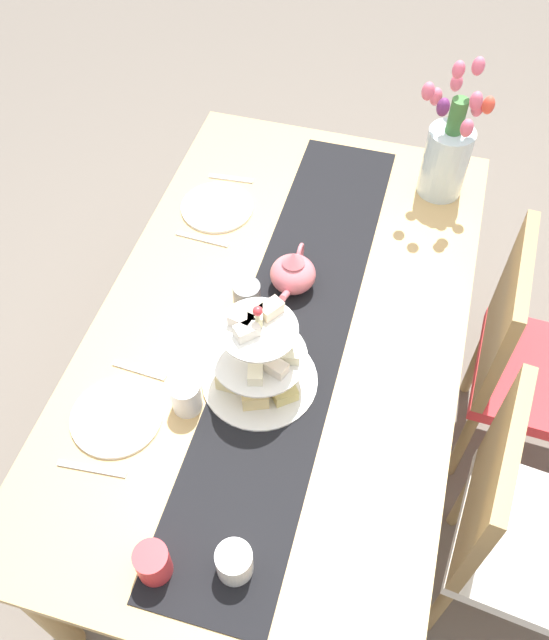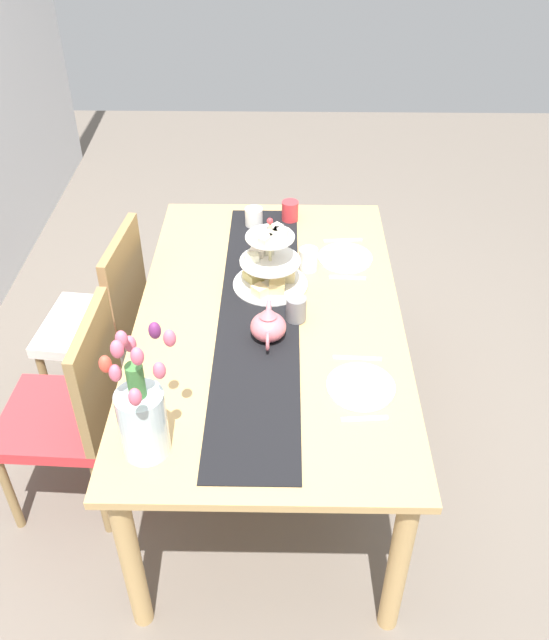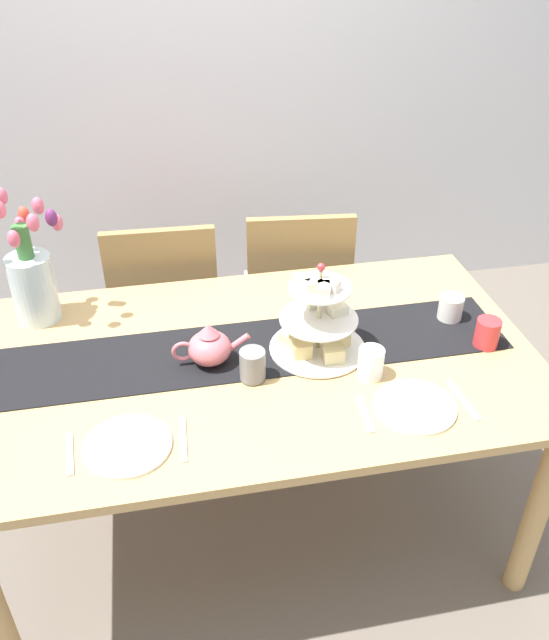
{
  "view_description": "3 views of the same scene",
  "coord_description": "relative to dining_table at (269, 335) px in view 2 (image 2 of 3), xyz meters",
  "views": [
    {
      "loc": [
        1.09,
        0.29,
        2.23
      ],
      "look_at": [
        0.07,
        0.0,
        0.85
      ],
      "focal_mm": 37.65,
      "sensor_mm": 36.0,
      "label": 1
    },
    {
      "loc": [
        -2.03,
        -0.05,
        2.33
      ],
      "look_at": [
        -0.05,
        -0.02,
        0.77
      ],
      "focal_mm": 38.03,
      "sensor_mm": 36.0,
      "label": 2
    },
    {
      "loc": [
        -0.25,
        -1.59,
        1.98
      ],
      "look_at": [
        0.08,
        0.07,
        0.83
      ],
      "focal_mm": 36.98,
      "sensor_mm": 36.0,
      "label": 3
    }
  ],
  "objects": [
    {
      "name": "knife_left",
      "position": [
        -0.24,
        -0.31,
        0.1
      ],
      "size": [
        0.02,
        0.17,
        0.01
      ],
      "primitive_type": "cube",
      "rotation": [
        0.0,
        0.0,
        -0.05
      ],
      "color": "silver",
      "rests_on": "dining_table"
    },
    {
      "name": "dinner_plate_right",
      "position": [
        0.4,
        -0.31,
        0.1
      ],
      "size": [
        0.23,
        0.23,
        0.01
      ],
      "primitive_type": "cylinder",
      "color": "white",
      "rests_on": "dining_table"
    },
    {
      "name": "cream_jug",
      "position": [
        0.67,
        0.08,
        0.14
      ],
      "size": [
        0.08,
        0.08,
        0.08
      ],
      "primitive_type": "cylinder",
      "color": "white",
      "rests_on": "dining_table"
    },
    {
      "name": "chair_right",
      "position": [
        0.3,
        0.73,
        -0.15
      ],
      "size": [
        0.46,
        0.46,
        0.91
      ],
      "color": "olive",
      "rests_on": "ground_plane"
    },
    {
      "name": "mug_white_text",
      "position": [
        0.32,
        -0.15,
        0.14
      ],
      "size": [
        0.08,
        0.08,
        0.09
      ],
      "primitive_type": "cylinder",
      "color": "white",
      "rests_on": "dining_table"
    },
    {
      "name": "tulip_vase",
      "position": [
        -0.67,
        0.35,
        0.25
      ],
      "size": [
        0.25,
        0.21,
        0.46
      ],
      "color": "silver",
      "rests_on": "dining_table"
    },
    {
      "name": "fork_left",
      "position": [
        -0.53,
        -0.31,
        0.1
      ],
      "size": [
        0.03,
        0.15,
        0.01
      ],
      "primitive_type": "cube",
      "rotation": [
        0.0,
        0.0,
        0.08
      ],
      "color": "silver",
      "rests_on": "dining_table"
    },
    {
      "name": "table_runner",
      "position": [
        0.0,
        0.04,
        0.1
      ],
      "size": [
        1.61,
        0.3,
        0.0
      ],
      "primitive_type": "cube",
      "color": "black",
      "rests_on": "dining_table"
    },
    {
      "name": "mug_orange",
      "position": [
        0.72,
        -0.08,
        0.14
      ],
      "size": [
        0.08,
        0.08,
        0.09
      ],
      "primitive_type": "cylinder",
      "color": "red",
      "rests_on": "dining_table"
    },
    {
      "name": "chair_left",
      "position": [
        -0.25,
        0.73,
        -0.15
      ],
      "size": [
        0.44,
        0.44,
        0.91
      ],
      "color": "olive",
      "rests_on": "ground_plane"
    },
    {
      "name": "fork_right",
      "position": [
        0.25,
        -0.31,
        0.1
      ],
      "size": [
        0.02,
        0.15,
        0.01
      ],
      "primitive_type": "cube",
      "rotation": [
        0.0,
        0.0,
        -0.06
      ],
      "color": "silver",
      "rests_on": "dining_table"
    },
    {
      "name": "dinner_plate_left",
      "position": [
        -0.39,
        -0.31,
        0.1
      ],
      "size": [
        0.23,
        0.23,
        0.01
      ],
      "primitive_type": "cylinder",
      "color": "white",
      "rests_on": "dining_table"
    },
    {
      "name": "teapot",
      "position": [
        -0.14,
        0.0,
        0.15
      ],
      "size": [
        0.24,
        0.13,
        0.14
      ],
      "color": "#D66B75",
      "rests_on": "table_runner"
    },
    {
      "name": "ground_plane",
      "position": [
        0.0,
        0.0,
        -0.66
      ],
      "size": [
        8.0,
        8.0,
        0.0
      ],
      "primitive_type": "plane",
      "color": "#6B6056"
    },
    {
      "name": "knife_right",
      "position": [
        0.54,
        -0.31,
        0.1
      ],
      "size": [
        0.03,
        0.17,
        0.01
      ],
      "primitive_type": "cube",
      "rotation": [
        0.0,
        0.0,
        0.08
      ],
      "color": "silver",
      "rests_on": "dining_table"
    },
    {
      "name": "mug_grey",
      "position": [
        -0.02,
        -0.1,
        0.15
      ],
      "size": [
        0.08,
        0.08,
        0.09
      ],
      "primitive_type": "cylinder",
      "color": "slate",
      "rests_on": "table_runner"
    },
    {
      "name": "dining_table",
      "position": [
        0.0,
        0.0,
        0.0
      ],
      "size": [
        1.74,
        1.0,
        0.75
      ],
      "color": "tan",
      "rests_on": "ground_plane"
    },
    {
      "name": "tiered_cake_stand",
      "position": [
        0.2,
        0.0,
        0.19
      ],
      "size": [
        0.3,
        0.3,
        0.3
      ],
      "color": "beige",
      "rests_on": "table_runner"
    }
  ]
}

